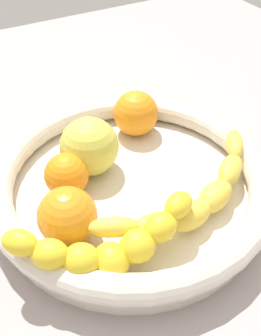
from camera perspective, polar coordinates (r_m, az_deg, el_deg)
The scene contains 8 objects.
kitchen_counter at distance 52.48cm, azimuth 0.00°, elevation -5.49°, with size 120.00×120.00×3.00cm, color #A09493.
fruit_bowl at distance 49.54cm, azimuth 0.00°, elevation -2.16°, with size 33.53×33.53×5.18cm.
banana_draped_left at distance 39.88cm, azimuth -3.14°, elevation -10.72°, with size 8.55×19.60×5.76cm.
banana_draped_right at distance 45.68cm, azimuth 8.96°, elevation -3.95°, with size 10.60×24.53×3.95cm.
orange_front at distance 48.16cm, azimuth -8.84°, elevation -0.96°, with size 5.18×5.18×5.18cm, color orange.
orange_mid_left at distance 42.80cm, azimuth -8.72°, elevation -6.62°, with size 6.22×6.22×6.22cm, color orange.
orange_mid_right at distance 56.90cm, azimuth 0.74°, elevation 7.56°, with size 6.17×6.17×6.17cm, color orange.
apple_yellow at distance 50.31cm, azimuth -5.72°, elevation 3.00°, with size 7.23×7.23×7.23cm, color #D4CD4E.
Camera 1 is at (31.56, -17.73, 39.49)cm, focal length 44.08 mm.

